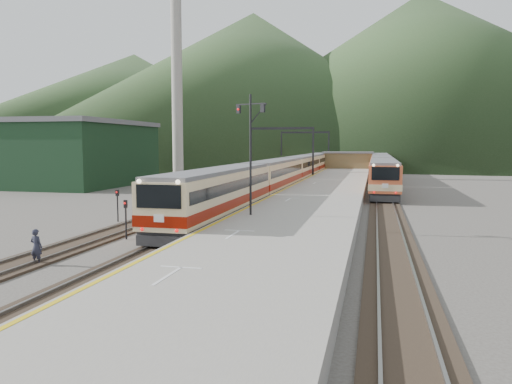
% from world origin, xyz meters
% --- Properties ---
extents(ground, '(400.00, 400.00, 0.00)m').
position_xyz_m(ground, '(0.00, 0.00, 0.00)').
color(ground, '#47423D').
rests_on(ground, ground).
extents(track_main, '(2.60, 200.00, 0.23)m').
position_xyz_m(track_main, '(0.00, 40.00, 0.07)').
color(track_main, black).
rests_on(track_main, ground).
extents(track_far, '(2.60, 200.00, 0.23)m').
position_xyz_m(track_far, '(-5.00, 40.00, 0.07)').
color(track_far, black).
rests_on(track_far, ground).
extents(track_second, '(2.60, 200.00, 0.23)m').
position_xyz_m(track_second, '(11.50, 40.00, 0.07)').
color(track_second, black).
rests_on(track_second, ground).
extents(platform, '(8.00, 100.00, 1.00)m').
position_xyz_m(platform, '(5.60, 38.00, 0.50)').
color(platform, gray).
rests_on(platform, ground).
extents(gantry_near, '(9.55, 0.25, 8.00)m').
position_xyz_m(gantry_near, '(-2.85, 55.00, 5.59)').
color(gantry_near, black).
rests_on(gantry_near, ground).
extents(gantry_far, '(9.55, 0.25, 8.00)m').
position_xyz_m(gantry_far, '(-2.85, 80.00, 5.59)').
color(gantry_far, black).
rests_on(gantry_far, ground).
extents(warehouse, '(14.50, 20.50, 8.60)m').
position_xyz_m(warehouse, '(-28.00, 42.00, 4.32)').
color(warehouse, black).
rests_on(warehouse, ground).
extents(smokestack, '(1.80, 1.80, 30.00)m').
position_xyz_m(smokestack, '(-22.00, 62.00, 15.00)').
color(smokestack, '#9E998E').
rests_on(smokestack, ground).
extents(station_shed, '(9.40, 4.40, 3.10)m').
position_xyz_m(station_shed, '(5.60, 78.00, 2.57)').
color(station_shed, brown).
rests_on(station_shed, platform).
extents(hill_a, '(180.00, 180.00, 60.00)m').
position_xyz_m(hill_a, '(-40.00, 190.00, 30.00)').
color(hill_a, '#2A4721').
rests_on(hill_a, ground).
extents(hill_b, '(220.00, 220.00, 75.00)m').
position_xyz_m(hill_b, '(30.00, 230.00, 37.50)').
color(hill_b, '#2A4721').
rests_on(hill_b, ground).
extents(hill_d, '(200.00, 200.00, 55.00)m').
position_xyz_m(hill_d, '(-120.00, 240.00, 27.50)').
color(hill_d, '#2A4721').
rests_on(hill_d, ground).
extents(main_train, '(2.95, 80.95, 3.61)m').
position_xyz_m(main_train, '(0.00, 46.20, 2.03)').
color(main_train, '#D4BC8A').
rests_on(main_train, track_main).
extents(second_train, '(2.98, 61.05, 3.63)m').
position_xyz_m(second_train, '(11.50, 59.37, 2.05)').
color(second_train, '#D65A33').
rests_on(second_train, track_second).
extents(signal_mast, '(2.10, 0.85, 7.54)m').
position_xyz_m(signal_mast, '(2.95, 12.99, 5.57)').
color(signal_mast, black).
rests_on(signal_mast, platform).
extents(short_signal_a, '(0.27, 0.23, 2.27)m').
position_xyz_m(short_signal_a, '(-3.28, 8.42, 1.46)').
color(short_signal_a, black).
rests_on(short_signal_a, ground).
extents(short_signal_b, '(0.24, 0.19, 2.27)m').
position_xyz_m(short_signal_b, '(-2.87, 26.68, 1.46)').
color(short_signal_b, black).
rests_on(short_signal_b, ground).
extents(short_signal_c, '(0.23, 0.17, 2.27)m').
position_xyz_m(short_signal_c, '(-7.06, 14.31, 1.46)').
color(short_signal_c, black).
rests_on(short_signal_c, ground).
extents(worker, '(0.63, 0.44, 1.65)m').
position_xyz_m(worker, '(-4.28, 1.91, 0.82)').
color(worker, '#242534').
rests_on(worker, ground).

